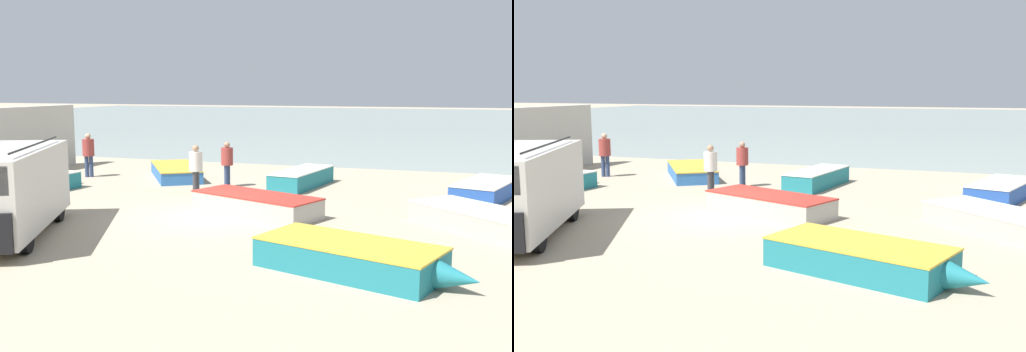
% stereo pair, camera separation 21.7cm
% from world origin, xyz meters
% --- Properties ---
extents(ground_plane, '(200.00, 200.00, 0.00)m').
position_xyz_m(ground_plane, '(0.00, 0.00, 0.00)').
color(ground_plane, tan).
extents(sea_water, '(120.00, 80.00, 0.01)m').
position_xyz_m(sea_water, '(0.00, 52.00, 0.00)').
color(sea_water, '#99A89E').
rests_on(sea_water, ground_plane).
extents(parked_van, '(4.05, 5.71, 2.35)m').
position_xyz_m(parked_van, '(-3.76, -3.60, 1.22)').
color(parked_van, beige).
rests_on(parked_van, ground_plane).
extents(fishing_rowboat_0, '(1.75, 4.41, 0.65)m').
position_xyz_m(fishing_rowboat_0, '(1.29, 6.41, 0.32)').
color(fishing_rowboat_0, '#1E757F').
rests_on(fishing_rowboat_0, ground_plane).
extents(fishing_rowboat_1, '(4.78, 2.81, 0.61)m').
position_xyz_m(fishing_rowboat_1, '(1.13, 0.98, 0.31)').
color(fishing_rowboat_1, '#ADA89E').
rests_on(fishing_rowboat_1, ground_plane).
extents(fishing_rowboat_2, '(4.84, 4.53, 0.55)m').
position_xyz_m(fishing_rowboat_2, '(7.70, 1.00, 0.27)').
color(fishing_rowboat_2, '#ADA89E').
rests_on(fishing_rowboat_2, ground_plane).
extents(fishing_rowboat_3, '(1.86, 4.49, 0.62)m').
position_xyz_m(fishing_rowboat_3, '(-7.41, 1.78, 0.31)').
color(fishing_rowboat_3, '#1E757F').
rests_on(fishing_rowboat_3, ground_plane).
extents(fishing_rowboat_4, '(4.59, 2.72, 0.62)m').
position_xyz_m(fishing_rowboat_4, '(4.98, -3.70, 0.31)').
color(fishing_rowboat_4, '#1E757F').
rests_on(fishing_rowboat_4, ground_plane).
extents(fishing_rowboat_5, '(3.70, 4.77, 0.51)m').
position_xyz_m(fishing_rowboat_5, '(-4.32, 6.79, 0.25)').
color(fishing_rowboat_5, '#2D66AD').
rests_on(fishing_rowboat_5, ground_plane).
extents(fishing_rowboat_6, '(2.42, 4.38, 0.59)m').
position_xyz_m(fishing_rowboat_6, '(7.81, 6.08, 0.29)').
color(fishing_rowboat_6, '#234CA3').
rests_on(fishing_rowboat_6, ground_plane).
extents(fisherman_1, '(0.48, 0.48, 1.82)m').
position_xyz_m(fisherman_1, '(-7.78, 5.72, 1.09)').
color(fisherman_1, navy).
rests_on(fisherman_1, ground_plane).
extents(fisherman_2, '(0.46, 0.46, 1.76)m').
position_xyz_m(fisherman_2, '(-1.72, 3.23, 1.05)').
color(fisherman_2, '#38383D').
rests_on(fisherman_2, ground_plane).
extents(fisherman_3, '(0.45, 0.45, 1.71)m').
position_xyz_m(fisherman_3, '(-1.38, 5.27, 1.02)').
color(fisherman_3, navy).
rests_on(fisherman_3, ground_plane).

